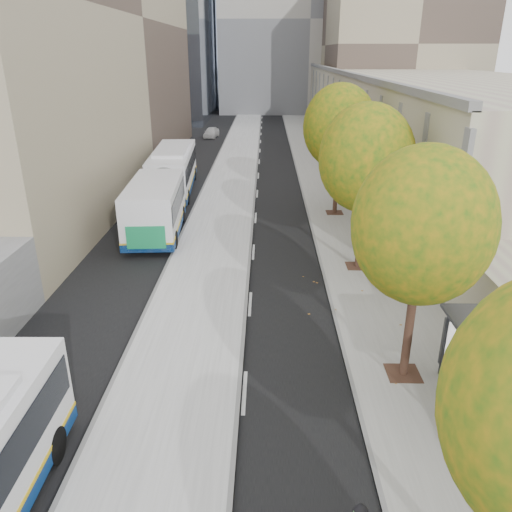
{
  "coord_description": "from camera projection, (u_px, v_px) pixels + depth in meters",
  "views": [
    {
      "loc": [
        -1.04,
        -0.97,
        9.98
      ],
      "look_at": [
        -1.38,
        17.32,
        2.5
      ],
      "focal_mm": 35.0,
      "sensor_mm": 36.0,
      "label": 1
    }
  ],
  "objects": [
    {
      "name": "bus_platform",
      "position": [
        227.0,
        196.0,
        37.09
      ],
      "size": [
        4.25,
        150.0,
        0.15
      ],
      "primitive_type": "cube",
      "color": "#A2A2A2",
      "rests_on": "ground"
    },
    {
      "name": "sidewalk",
      "position": [
        335.0,
        197.0,
        36.96
      ],
      "size": [
        4.75,
        150.0,
        0.08
      ],
      "primitive_type": "cube",
      "color": "gray",
      "rests_on": "ground"
    },
    {
      "name": "building_tan",
      "position": [
        398.0,
        104.0,
        62.11
      ],
      "size": [
        18.0,
        92.0,
        8.0
      ],
      "primitive_type": "cube",
      "color": "#A49484",
      "rests_on": "ground"
    },
    {
      "name": "building_far_block",
      "position": [
        306.0,
        22.0,
        87.72
      ],
      "size": [
        30.0,
        18.0,
        30.0
      ],
      "primitive_type": "cube",
      "color": "#9C978E",
      "rests_on": "ground"
    },
    {
      "name": "bus_shelter",
      "position": [
        505.0,
        355.0,
        13.88
      ],
      "size": [
        1.9,
        4.4,
        2.53
      ],
      "color": "#383A3F",
      "rests_on": "sidewalk"
    },
    {
      "name": "tree_c",
      "position": [
        423.0,
        226.0,
        14.64
      ],
      "size": [
        4.2,
        4.2,
        7.28
      ],
      "color": "#321D19",
      "rests_on": "sidewalk"
    },
    {
      "name": "tree_d",
      "position": [
        366.0,
        159.0,
        22.89
      ],
      "size": [
        4.4,
        4.4,
        7.6
      ],
      "color": "#321D19",
      "rests_on": "sidewalk"
    },
    {
      "name": "tree_e",
      "position": [
        340.0,
        127.0,
        31.14
      ],
      "size": [
        4.6,
        4.6,
        7.92
      ],
      "color": "#321D19",
      "rests_on": "sidewalk"
    },
    {
      "name": "bus_far",
      "position": [
        167.0,
        183.0,
        34.06
      ],
      "size": [
        4.02,
        19.1,
        3.16
      ],
      "rotation": [
        0.0,
        0.0,
        0.07
      ],
      "color": "silver",
      "rests_on": "ground"
    },
    {
      "name": "distant_car",
      "position": [
        211.0,
        132.0,
        62.97
      ],
      "size": [
        1.95,
        3.92,
        1.28
      ],
      "primitive_type": "imported",
      "rotation": [
        0.0,
        0.0,
        -0.12
      ],
      "color": "silver",
      "rests_on": "ground"
    }
  ]
}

